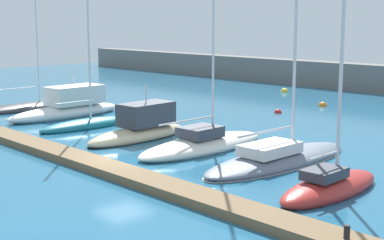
# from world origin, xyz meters

# --- Properties ---
(ground_plane) EXTENTS (120.00, 120.00, 0.00)m
(ground_plane) POSITION_xyz_m (0.00, 0.00, 0.00)
(ground_plane) COLOR #236084
(dock_pier) EXTENTS (46.73, 1.58, 0.38)m
(dock_pier) POSITION_xyz_m (0.00, -1.40, 0.19)
(dock_pier) COLOR brown
(dock_pier) RESTS_ON ground_plane
(sailboat_charcoal_nearest) EXTENTS (2.72, 9.18, 20.03)m
(sailboat_charcoal_nearest) POSITION_xyz_m (-19.73, 5.19, 0.22)
(sailboat_charcoal_nearest) COLOR #2D2D33
(sailboat_charcoal_nearest) RESTS_ON ground_plane
(motorboat_white_second) EXTENTS (3.29, 9.73, 3.68)m
(motorboat_white_second) POSITION_xyz_m (-14.59, 5.86, 0.73)
(motorboat_white_second) COLOR white
(motorboat_white_second) RESTS_ON ground_plane
(sailboat_teal_third) EXTENTS (2.02, 7.08, 13.64)m
(sailboat_teal_third) POSITION_xyz_m (-9.79, 4.25, 0.28)
(sailboat_teal_third) COLOR #19707F
(sailboat_teal_third) RESTS_ON ground_plane
(motorboat_sand_fourth) EXTENTS (2.81, 7.78, 3.63)m
(motorboat_sand_fourth) POSITION_xyz_m (-4.41, 4.68, 0.61)
(motorboat_sand_fourth) COLOR beige
(motorboat_sand_fourth) RESTS_ON ground_plane
(sailboat_ivory_fifth) EXTENTS (3.22, 9.28, 20.17)m
(sailboat_ivory_fifth) POSITION_xyz_m (0.39, 5.27, 0.39)
(sailboat_ivory_fifth) COLOR silver
(sailboat_ivory_fifth) RESTS_ON ground_plane
(sailboat_slate_sixth) EXTENTS (3.33, 10.57, 18.99)m
(sailboat_slate_sixth) POSITION_xyz_m (5.17, 5.92, 0.34)
(sailboat_slate_sixth) COLOR slate
(sailboat_slate_sixth) RESTS_ON ground_plane
(sailboat_red_seventh) EXTENTS (2.32, 6.53, 12.81)m
(sailboat_red_seventh) POSITION_xyz_m (9.91, 3.37, 0.37)
(sailboat_red_seventh) COLOR #B72D28
(sailboat_red_seventh) RESTS_ON ground_plane
(mooring_buoy_orange) EXTENTS (0.71, 0.71, 0.71)m
(mooring_buoy_orange) POSITION_xyz_m (-4.64, 24.12, 0.00)
(mooring_buoy_orange) COLOR orange
(mooring_buoy_orange) RESTS_ON ground_plane
(mooring_buoy_red) EXTENTS (0.60, 0.60, 0.60)m
(mooring_buoy_red) POSITION_xyz_m (-4.90, 18.50, 0.00)
(mooring_buoy_red) COLOR red
(mooring_buoy_red) RESTS_ON ground_plane
(mooring_buoy_yellow) EXTENTS (0.77, 0.77, 0.77)m
(mooring_buoy_yellow) POSITION_xyz_m (-12.80, 29.44, 0.00)
(mooring_buoy_yellow) COLOR yellow
(mooring_buoy_yellow) RESTS_ON ground_plane
(dock_bollard) EXTENTS (0.20, 0.20, 0.44)m
(dock_bollard) POSITION_xyz_m (13.71, -1.40, 0.60)
(dock_bollard) COLOR black
(dock_bollard) RESTS_ON dock_pier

